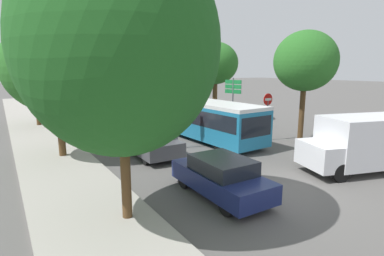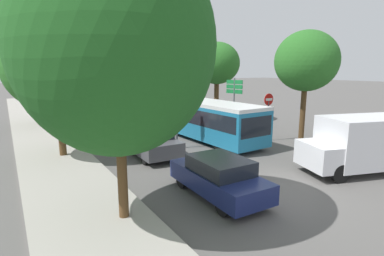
% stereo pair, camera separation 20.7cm
% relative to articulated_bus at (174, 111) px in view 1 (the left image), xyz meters
% --- Properties ---
extents(ground_plane, '(200.00, 200.00, 0.00)m').
position_rel_articulated_bus_xyz_m(ground_plane, '(-2.13, -11.58, -1.35)').
color(ground_plane, '#565451').
extents(kerb_strip_left, '(3.20, 47.27, 0.14)m').
position_rel_articulated_bus_xyz_m(kerb_strip_left, '(-8.31, 7.06, -1.28)').
color(kerb_strip_left, '#9E998E').
rests_on(kerb_strip_left, ground).
extents(articulated_bus, '(2.92, 15.79, 2.33)m').
position_rel_articulated_bus_xyz_m(articulated_bus, '(0.00, 0.00, 0.00)').
color(articulated_bus, teal).
rests_on(articulated_bus, ground).
extents(city_bus_rear, '(2.66, 11.44, 2.46)m').
position_rel_articulated_bus_xyz_m(city_bus_rear, '(-4.02, 25.70, 0.07)').
color(city_bus_rear, silver).
rests_on(city_bus_rear, ground).
extents(queued_car_navy, '(1.74, 3.93, 1.35)m').
position_rel_articulated_bus_xyz_m(queued_car_navy, '(-4.22, -10.70, -0.66)').
color(queued_car_navy, navy).
rests_on(queued_car_navy, ground).
extents(queued_car_graphite, '(1.88, 4.25, 1.47)m').
position_rel_articulated_bus_xyz_m(queued_car_graphite, '(-4.18, -4.94, -0.60)').
color(queued_car_graphite, '#47474C').
rests_on(queued_car_graphite, ground).
extents(queued_car_red, '(1.85, 4.18, 1.44)m').
position_rel_articulated_bus_xyz_m(queued_car_red, '(-3.96, 1.28, -0.62)').
color(queued_car_red, '#B21E19').
rests_on(queued_car_red, ground).
extents(queued_car_white, '(1.86, 4.20, 1.45)m').
position_rel_articulated_bus_xyz_m(queued_car_white, '(-4.02, 7.63, -0.61)').
color(queued_car_white, white).
rests_on(queued_car_white, ground).
extents(queued_car_black, '(1.83, 4.15, 1.43)m').
position_rel_articulated_bus_xyz_m(queued_car_black, '(-3.90, 13.16, -0.62)').
color(queued_car_black, black).
rests_on(queued_car_black, ground).
extents(white_van, '(5.36, 3.40, 2.31)m').
position_rel_articulated_bus_xyz_m(white_van, '(2.41, -11.93, -0.11)').
color(white_van, silver).
rests_on(white_van, ground).
extents(traffic_light, '(0.34, 0.38, 3.40)m').
position_rel_articulated_bus_xyz_m(traffic_light, '(-2.42, -4.60, 1.15)').
color(traffic_light, '#56595E').
rests_on(traffic_light, ground).
extents(no_entry_sign, '(0.70, 0.08, 2.82)m').
position_rel_articulated_bus_xyz_m(no_entry_sign, '(3.01, -5.88, 0.53)').
color(no_entry_sign, '#56595E').
rests_on(no_entry_sign, ground).
extents(direction_sign_post, '(0.38, 1.38, 3.60)m').
position_rel_articulated_bus_xyz_m(direction_sign_post, '(4.02, -1.55, 1.22)').
color(direction_sign_post, '#56595E').
rests_on(direction_sign_post, ground).
extents(tree_left_near, '(5.08, 5.08, 7.64)m').
position_rel_articulated_bus_xyz_m(tree_left_near, '(-7.58, -10.60, 3.32)').
color(tree_left_near, '#51381E').
rests_on(tree_left_near, ground).
extents(tree_left_mid, '(4.57, 4.57, 6.40)m').
position_rel_articulated_bus_xyz_m(tree_left_mid, '(-7.94, -3.13, 2.84)').
color(tree_left_mid, '#51381E').
rests_on(tree_left_mid, ground).
extents(tree_left_far, '(4.44, 4.44, 6.20)m').
position_rel_articulated_bus_xyz_m(tree_left_far, '(-7.93, 6.29, 2.72)').
color(tree_left_far, '#51381E').
rests_on(tree_left_far, ground).
extents(tree_right_near, '(3.47, 3.47, 6.32)m').
position_rel_articulated_bus_xyz_m(tree_right_near, '(4.32, -7.27, 3.28)').
color(tree_right_near, '#51381E').
rests_on(tree_right_near, ground).
extents(tree_right_mid, '(3.66, 3.66, 6.34)m').
position_rel_articulated_bus_xyz_m(tree_right_mid, '(4.68, 1.47, 3.29)').
color(tree_right_mid, '#51381E').
rests_on(tree_right_mid, ground).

